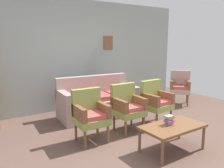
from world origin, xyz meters
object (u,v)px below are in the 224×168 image
(armchair_row_middle, at_px, (90,113))
(wingback_chair_by_fireplace, at_px, (180,86))
(book_stack_on_table, at_px, (169,120))
(floral_couch, at_px, (98,102))
(armchair_by_doorway, at_px, (156,100))
(coffee_table, at_px, (173,128))
(armchair_near_couch_end, at_px, (127,106))

(armchair_row_middle, distance_m, wingback_chair_by_fireplace, 3.27)
(armchair_row_middle, bearing_deg, book_stack_on_table, -48.30)
(floral_couch, xyz_separation_m, armchair_by_doorway, (0.74, -1.11, 0.17))
(armchair_by_doorway, bearing_deg, floral_couch, 123.88)
(floral_couch, distance_m, book_stack_on_table, 2.10)
(wingback_chair_by_fireplace, height_order, coffee_table, wingback_chair_by_fireplace)
(floral_couch, height_order, book_stack_on_table, floral_couch)
(armchair_by_doorway, bearing_deg, armchair_near_couch_end, 179.39)
(wingback_chair_by_fireplace, xyz_separation_m, book_stack_on_table, (-2.31, -1.74, -0.00))
(floral_couch, distance_m, armchair_row_middle, 1.38)
(armchair_near_couch_end, bearing_deg, book_stack_on_table, -86.44)
(wingback_chair_by_fireplace, bearing_deg, armchair_near_couch_end, -162.47)
(armchair_row_middle, bearing_deg, armchair_by_doorway, 0.21)
(floral_couch, bearing_deg, armchair_near_couch_end, -89.15)
(floral_couch, relative_size, armchair_by_doorway, 2.02)
(floral_couch, bearing_deg, book_stack_on_table, -87.86)
(floral_couch, bearing_deg, armchair_row_middle, -125.51)
(floral_couch, distance_m, wingback_chair_by_fireplace, 2.42)
(armchair_row_middle, relative_size, armchair_by_doorway, 1.00)
(armchair_near_couch_end, height_order, armchair_by_doorway, same)
(floral_couch, distance_m, coffee_table, 2.15)
(armchair_near_couch_end, relative_size, armchair_by_doorway, 1.00)
(armchair_row_middle, xyz_separation_m, armchair_near_couch_end, (0.81, 0.01, 0.00))
(floral_couch, bearing_deg, armchair_by_doorway, -56.12)
(armchair_row_middle, height_order, armchair_by_doorway, same)
(wingback_chair_by_fireplace, distance_m, coffee_table, 2.91)
(armchair_by_doorway, bearing_deg, armchair_row_middle, -179.79)
(armchair_by_doorway, xyz_separation_m, book_stack_on_table, (-0.66, -0.98, -0.00))
(armchair_by_doorway, distance_m, coffee_table, 1.23)
(armchair_near_couch_end, bearing_deg, armchair_by_doorway, -0.61)
(armchair_by_doorway, height_order, wingback_chair_by_fireplace, same)
(coffee_table, bearing_deg, wingback_chair_by_fireplace, 38.14)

